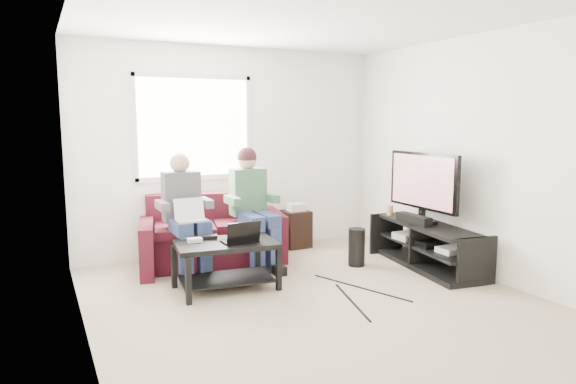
% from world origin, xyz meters
% --- Properties ---
extents(floor, '(4.50, 4.50, 0.00)m').
position_xyz_m(floor, '(0.00, 0.00, 0.00)').
color(floor, '#B9AB90').
rests_on(floor, ground).
extents(ceiling, '(4.50, 4.50, 0.00)m').
position_xyz_m(ceiling, '(0.00, 0.00, 2.60)').
color(ceiling, white).
rests_on(ceiling, wall_back).
extents(wall_back, '(4.50, 0.00, 4.50)m').
position_xyz_m(wall_back, '(0.00, 2.25, 1.30)').
color(wall_back, white).
rests_on(wall_back, floor).
extents(wall_front, '(4.50, 0.00, 4.50)m').
position_xyz_m(wall_front, '(0.00, -2.25, 1.30)').
color(wall_front, white).
rests_on(wall_front, floor).
extents(wall_left, '(0.00, 4.50, 4.50)m').
position_xyz_m(wall_left, '(-2.00, 0.00, 1.30)').
color(wall_left, white).
rests_on(wall_left, floor).
extents(wall_right, '(0.00, 4.50, 4.50)m').
position_xyz_m(wall_right, '(2.00, 0.00, 1.30)').
color(wall_right, white).
rests_on(wall_right, floor).
extents(window, '(1.48, 0.04, 1.28)m').
position_xyz_m(window, '(-0.50, 2.23, 1.60)').
color(window, white).
rests_on(window, wall_back).
extents(sofa, '(1.88, 1.09, 0.81)m').
position_xyz_m(sofa, '(-0.45, 1.75, 0.30)').
color(sofa, '#4B121F').
rests_on(sofa, floor).
extents(person_left, '(0.40, 0.70, 1.33)m').
position_xyz_m(person_left, '(-0.85, 1.46, 0.73)').
color(person_left, navy).
rests_on(person_left, sofa).
extents(person_right, '(0.40, 0.71, 1.37)m').
position_xyz_m(person_right, '(-0.05, 1.48, 0.79)').
color(person_right, navy).
rests_on(person_right, sofa).
extents(laptop_silver, '(0.34, 0.25, 0.24)m').
position_xyz_m(laptop_silver, '(-0.85, 1.23, 0.70)').
color(laptop_silver, silver).
rests_on(laptop_silver, person_left).
extents(coffee_table, '(1.04, 0.71, 0.49)m').
position_xyz_m(coffee_table, '(-0.63, 0.78, 0.36)').
color(coffee_table, black).
rests_on(coffee_table, floor).
extents(laptop_black, '(0.39, 0.31, 0.24)m').
position_xyz_m(laptop_black, '(-0.51, 0.70, 0.61)').
color(laptop_black, black).
rests_on(laptop_black, coffee_table).
extents(controller_a, '(0.15, 0.10, 0.04)m').
position_xyz_m(controller_a, '(-0.91, 0.90, 0.51)').
color(controller_a, silver).
rests_on(controller_a, coffee_table).
extents(controller_b, '(0.16, 0.12, 0.04)m').
position_xyz_m(controller_b, '(-0.73, 0.96, 0.51)').
color(controller_b, black).
rests_on(controller_b, coffee_table).
extents(controller_c, '(0.16, 0.12, 0.04)m').
position_xyz_m(controller_c, '(-0.33, 0.93, 0.51)').
color(controller_c, gray).
rests_on(controller_c, coffee_table).
extents(tv_stand, '(0.67, 1.60, 0.51)m').
position_xyz_m(tv_stand, '(1.70, 0.48, 0.23)').
color(tv_stand, black).
rests_on(tv_stand, floor).
extents(tv, '(0.12, 1.10, 0.81)m').
position_xyz_m(tv, '(1.70, 0.58, 0.97)').
color(tv, black).
rests_on(tv, tv_stand).
extents(soundbar, '(0.12, 0.50, 0.10)m').
position_xyz_m(soundbar, '(1.58, 0.58, 0.56)').
color(soundbar, black).
rests_on(soundbar, tv_stand).
extents(drink_cup, '(0.08, 0.08, 0.12)m').
position_xyz_m(drink_cup, '(1.65, 1.11, 0.57)').
color(drink_cup, '#AB8149').
rests_on(drink_cup, tv_stand).
extents(console_white, '(0.30, 0.22, 0.06)m').
position_xyz_m(console_white, '(1.70, 0.08, 0.30)').
color(console_white, silver).
rests_on(console_white, tv_stand).
extents(console_grey, '(0.34, 0.26, 0.08)m').
position_xyz_m(console_grey, '(1.70, 0.78, 0.31)').
color(console_grey, gray).
rests_on(console_grey, tv_stand).
extents(console_black, '(0.38, 0.30, 0.07)m').
position_xyz_m(console_black, '(1.70, 0.43, 0.31)').
color(console_black, black).
rests_on(console_black, tv_stand).
extents(subwoofer, '(0.19, 0.19, 0.44)m').
position_xyz_m(subwoofer, '(1.02, 0.90, 0.22)').
color(subwoofer, black).
rests_on(subwoofer, floor).
extents(keyboard_floor, '(0.15, 0.42, 0.02)m').
position_xyz_m(keyboard_floor, '(1.54, -0.01, 0.01)').
color(keyboard_floor, black).
rests_on(keyboard_floor, floor).
extents(end_table, '(0.33, 0.33, 0.59)m').
position_xyz_m(end_table, '(0.79, 2.00, 0.27)').
color(end_table, black).
rests_on(end_table, floor).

